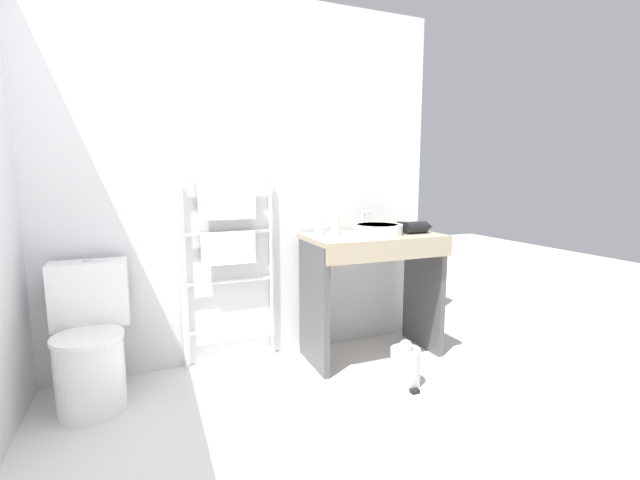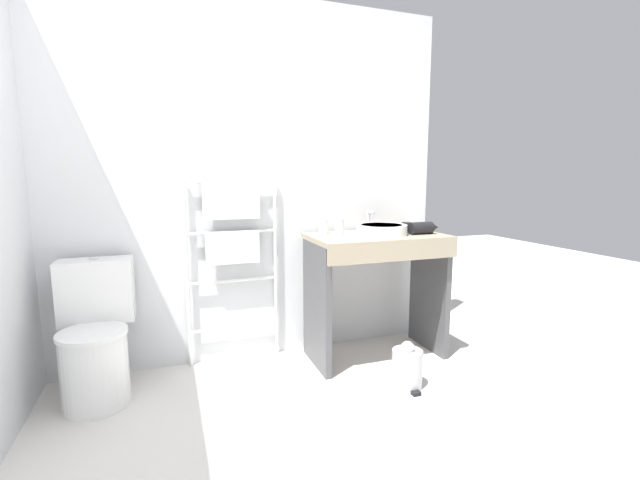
# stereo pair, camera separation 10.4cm
# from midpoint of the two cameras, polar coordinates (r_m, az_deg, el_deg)

# --- Properties ---
(wall_back) EXTENTS (2.78, 0.12, 2.42)m
(wall_back) POSITION_cam_midpoint_polar(r_m,az_deg,el_deg) (2.97, -8.71, 7.52)
(wall_back) COLOR silver
(wall_back) RESTS_ON ground_plane
(toilet) EXTENTS (0.40, 0.51, 0.79)m
(toilet) POSITION_cam_midpoint_polar(r_m,az_deg,el_deg) (2.74, -26.79, -11.75)
(toilet) COLOR white
(toilet) RESTS_ON ground_plane
(towel_radiator) EXTENTS (0.61, 0.06, 1.27)m
(towel_radiator) POSITION_cam_midpoint_polar(r_m,az_deg,el_deg) (2.86, -10.60, 0.77)
(towel_radiator) COLOR white
(towel_radiator) RESTS_ON ground_plane
(vanity_counter) EXTENTS (0.91, 0.54, 0.86)m
(vanity_counter) POSITION_cam_midpoint_polar(r_m,az_deg,el_deg) (2.97, 8.59, -4.76)
(vanity_counter) COLOR gray
(vanity_counter) RESTS_ON ground_plane
(sink_basin) EXTENTS (0.34, 0.34, 0.07)m
(sink_basin) POSITION_cam_midpoint_polar(r_m,az_deg,el_deg) (2.92, 9.22, 1.41)
(sink_basin) COLOR white
(sink_basin) RESTS_ON vanity_counter
(faucet) EXTENTS (0.02, 0.10, 0.15)m
(faucet) POSITION_cam_midpoint_polar(r_m,az_deg,el_deg) (3.08, 7.57, 2.91)
(faucet) COLOR silver
(faucet) RESTS_ON vanity_counter
(cup_near_wall) EXTENTS (0.06, 0.06, 0.10)m
(cup_near_wall) POSITION_cam_midpoint_polar(r_m,az_deg,el_deg) (2.93, 1.48, 1.86)
(cup_near_wall) COLOR silver
(cup_near_wall) RESTS_ON vanity_counter
(cup_near_edge) EXTENTS (0.06, 0.06, 0.10)m
(cup_near_edge) POSITION_cam_midpoint_polar(r_m,az_deg,el_deg) (2.93, 3.61, 1.84)
(cup_near_edge) COLOR silver
(cup_near_edge) RESTS_ON vanity_counter
(hair_dryer) EXTENTS (0.22, 0.19, 0.08)m
(hair_dryer) POSITION_cam_midpoint_polar(r_m,az_deg,el_deg) (3.02, 14.29, 1.60)
(hair_dryer) COLOR black
(hair_dryer) RESTS_ON vanity_counter
(trash_bin) EXTENTS (0.18, 0.21, 0.29)m
(trash_bin) POSITION_cam_midpoint_polar(r_m,az_deg,el_deg) (2.72, 12.65, -16.26)
(trash_bin) COLOR #B7B7BC
(trash_bin) RESTS_ON ground_plane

